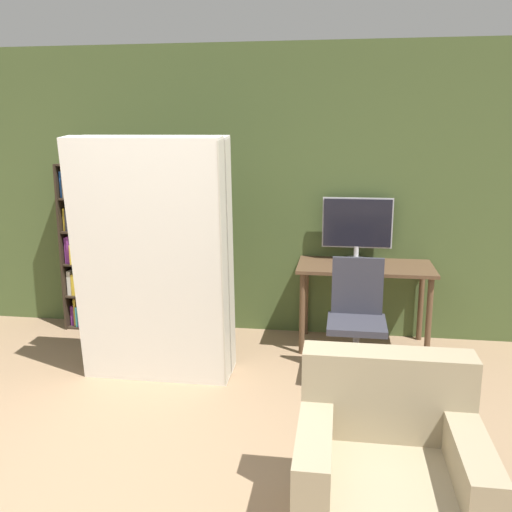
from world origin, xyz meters
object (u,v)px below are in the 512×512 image
(office_chair, at_px, (356,333))
(armchair, at_px, (387,476))
(mattress_far, at_px, (160,257))
(mattress_near, at_px, (150,264))
(bookshelf, at_px, (94,249))
(monitor, at_px, (357,225))

(office_chair, height_order, armchair, office_chair)
(mattress_far, height_order, armchair, mattress_far)
(mattress_near, relative_size, armchair, 2.23)
(bookshelf, bearing_deg, office_chair, -20.85)
(mattress_far, bearing_deg, armchair, -46.36)
(office_chair, distance_m, bookshelf, 2.73)
(office_chair, relative_size, armchair, 1.13)
(monitor, distance_m, armchair, 2.81)
(office_chair, distance_m, armchair, 1.74)
(bookshelf, relative_size, mattress_near, 0.86)
(monitor, distance_m, mattress_far, 1.83)
(office_chair, bearing_deg, mattress_far, 179.75)
(monitor, relative_size, office_chair, 0.65)
(monitor, xyz_separation_m, mattress_near, (-1.55, -1.20, -0.14))
(armchair, bearing_deg, bookshelf, 134.43)
(monitor, xyz_separation_m, office_chair, (-0.01, -0.97, -0.68))
(monitor, height_order, armchair, monitor)
(bookshelf, distance_m, mattress_far, 1.38)
(armchair, bearing_deg, mattress_far, 133.64)
(office_chair, relative_size, bookshelf, 0.60)
(bookshelf, xyz_separation_m, armchair, (2.64, -2.70, -0.47))
(office_chair, height_order, mattress_far, mattress_far)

